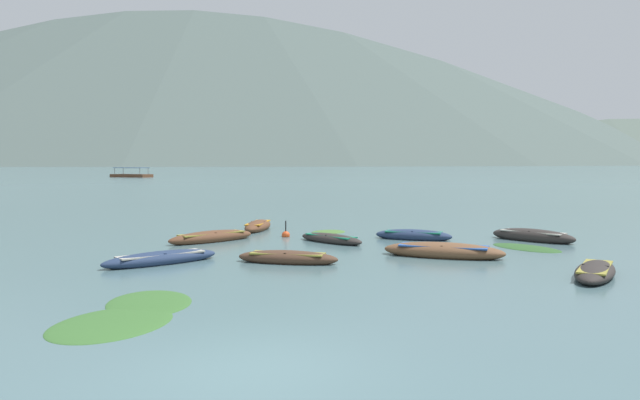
# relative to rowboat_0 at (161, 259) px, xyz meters

# --- Properties ---
(ground_plane) EXTENTS (6000.00, 6000.00, 0.00)m
(ground_plane) POSITION_rel_rowboat_0_xyz_m (5.53, 1490.06, -0.17)
(ground_plane) COLOR slate
(mountain_1) EXTENTS (2156.52, 2156.52, 561.51)m
(mountain_1) POSITION_rel_rowboat_0_xyz_m (-436.17, 1535.18, 280.59)
(mountain_1) COLOR #4C5B56
(mountain_1) RESTS_ON ground
(mountain_2) EXTENTS (1323.27, 1323.27, 316.09)m
(mountain_2) POSITION_rel_rowboat_0_xyz_m (369.29, 1538.02, 157.87)
(mountain_2) COLOR #56665B
(mountain_2) RESTS_ON ground
(rowboat_0) EXTENTS (3.62, 3.79, 0.54)m
(rowboat_0) POSITION_rel_rowboat_0_xyz_m (0.00, 0.00, 0.00)
(rowboat_0) COLOR navy
(rowboat_0) RESTS_ON ground
(rowboat_1) EXTENTS (3.64, 1.79, 0.58)m
(rowboat_1) POSITION_rel_rowboat_0_xyz_m (8.91, 7.65, 0.01)
(rowboat_1) COLOR navy
(rowboat_1) RESTS_ON ground
(rowboat_2) EXTENTS (3.73, 3.30, 0.67)m
(rowboat_2) POSITION_rel_rowboat_0_xyz_m (14.19, 7.80, 0.04)
(rowboat_2) COLOR #2D2826
(rowboat_2) RESTS_ON ground
(rowboat_3) EXTENTS (3.53, 3.94, 0.61)m
(rowboat_3) POSITION_rel_rowboat_0_xyz_m (-0.00, 5.84, 0.02)
(rowboat_3) COLOR brown
(rowboat_3) RESTS_ON ground
(rowboat_4) EXTENTS (3.68, 1.39, 0.54)m
(rowboat_4) POSITION_rel_rowboat_0_xyz_m (4.32, 0.68, 0.00)
(rowboat_4) COLOR #4C3323
(rowboat_4) RESTS_ON ground
(rowboat_5) EXTENTS (4.66, 2.34, 0.67)m
(rowboat_5) POSITION_rel_rowboat_0_xyz_m (9.83, 2.69, 0.04)
(rowboat_5) COLOR brown
(rowboat_5) RESTS_ON ground
(rowboat_6) EXTENTS (1.08, 3.77, 0.62)m
(rowboat_6) POSITION_rel_rowboat_0_xyz_m (1.00, 10.65, 0.02)
(rowboat_6) COLOR brown
(rowboat_6) RESTS_ON ground
(rowboat_7) EXTENTS (2.51, 3.93, 0.51)m
(rowboat_7) POSITION_rel_rowboat_0_xyz_m (14.11, -0.72, -0.01)
(rowboat_7) COLOR #2D2826
(rowboat_7) RESTS_ON ground
(rowboat_10) EXTENTS (3.37, 2.98, 0.48)m
(rowboat_10) POSITION_rel_rowboat_0_xyz_m (5.27, 6.19, -0.02)
(rowboat_10) COLOR #2D2826
(rowboat_10) RESTS_ON ground
(ferry_0) EXTENTS (11.33, 7.13, 2.54)m
(ferry_0) POSITION_rel_rowboat_0_xyz_m (-55.41, 119.93, 0.28)
(ferry_0) COLOR brown
(ferry_0) RESTS_ON ground
(mooring_buoy) EXTENTS (0.39, 0.39, 0.88)m
(mooring_buoy) POSITION_rel_rowboat_0_xyz_m (2.97, 7.87, -0.08)
(mooring_buoy) COLOR #DB4C1E
(mooring_buoy) RESTS_ON ground
(weed_patch_0) EXTENTS (2.31, 2.41, 0.14)m
(weed_patch_0) POSITION_rel_rowboat_0_xyz_m (4.77, 10.05, -0.17)
(weed_patch_0) COLOR #477033
(weed_patch_0) RESTS_ON ground
(weed_patch_1) EXTENTS (3.29, 3.53, 0.14)m
(weed_patch_1) POSITION_rel_rowboat_0_xyz_m (13.40, 5.42, -0.17)
(weed_patch_1) COLOR #2D5628
(weed_patch_1) RESTS_ON ground
(weed_patch_3) EXTENTS (2.82, 3.47, 0.14)m
(weed_patch_3) POSITION_rel_rowboat_0_xyz_m (1.91, -7.58, -0.17)
(weed_patch_3) COLOR #38662D
(weed_patch_3) RESTS_ON ground
(weed_patch_4) EXTENTS (2.95, 3.43, 0.14)m
(weed_patch_4) POSITION_rel_rowboat_0_xyz_m (1.94, -5.63, -0.17)
(weed_patch_4) COLOR #38662D
(weed_patch_4) RESTS_ON ground
(weed_patch_5) EXTENTS (3.01, 2.89, 0.14)m
(weed_patch_5) POSITION_rel_rowboat_0_xyz_m (10.36, 4.94, -0.17)
(weed_patch_5) COLOR #2D5628
(weed_patch_5) RESTS_ON ground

